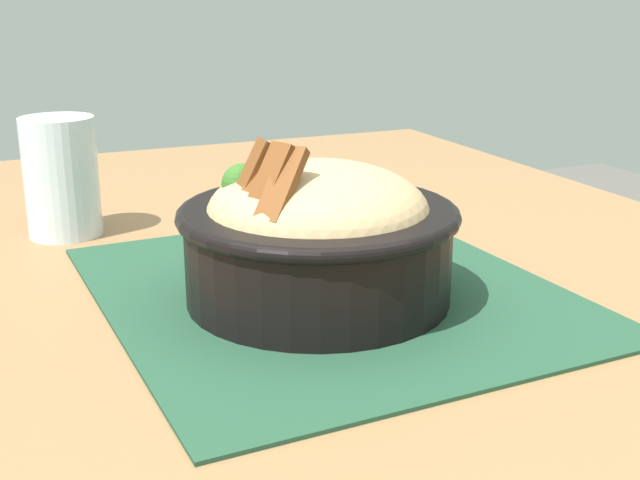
% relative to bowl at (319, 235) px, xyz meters
% --- Properties ---
extents(table, '(1.36, 0.85, 0.74)m').
position_rel_bowl_xyz_m(table, '(0.00, -0.04, -0.12)').
color(table, olive).
rests_on(table, ground_plane).
extents(placemat, '(0.42, 0.37, 0.00)m').
position_rel_bowl_xyz_m(placemat, '(0.02, -0.02, -0.06)').
color(placemat, '#1E422D').
rests_on(placemat, table).
extents(bowl, '(0.25, 0.25, 0.13)m').
position_rel_bowl_xyz_m(bowl, '(0.00, 0.00, 0.00)').
color(bowl, black).
rests_on(bowl, placemat).
extents(fork, '(0.04, 0.13, 0.00)m').
position_rel_bowl_xyz_m(fork, '(0.12, -0.02, -0.05)').
color(fork, silver).
rests_on(fork, placemat).
extents(drinking_glass, '(0.07, 0.07, 0.12)m').
position_rel_bowl_xyz_m(drinking_glass, '(0.27, 0.16, -0.01)').
color(drinking_glass, silver).
rests_on(drinking_glass, table).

